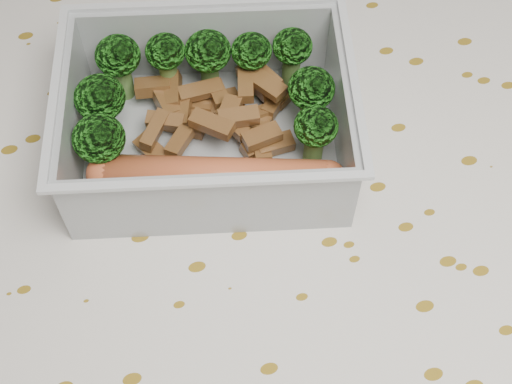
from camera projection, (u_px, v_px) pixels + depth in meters
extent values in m
cube|color=brown|center=(239.00, 231.00, 0.42)|extent=(1.40, 0.90, 0.04)
cube|color=silver|center=(238.00, 211.00, 0.40)|extent=(1.46, 0.96, 0.01)
cube|color=silver|center=(211.00, 145.00, 0.42)|extent=(0.17, 0.15, 0.00)
cube|color=silver|center=(206.00, 42.00, 0.43)|extent=(0.15, 0.04, 0.05)
cube|color=silver|center=(210.00, 204.00, 0.37)|extent=(0.15, 0.04, 0.05)
cube|color=silver|center=(341.00, 111.00, 0.40)|extent=(0.03, 0.11, 0.05)
cube|color=silver|center=(73.00, 122.00, 0.40)|extent=(0.03, 0.11, 0.05)
cube|color=silver|center=(203.00, 4.00, 0.41)|extent=(0.16, 0.04, 0.00)
cube|color=silver|center=(207.00, 182.00, 0.34)|extent=(0.16, 0.04, 0.00)
cube|color=silver|center=(354.00, 79.00, 0.38)|extent=(0.03, 0.12, 0.00)
cube|color=silver|center=(54.00, 91.00, 0.37)|extent=(0.03, 0.12, 0.00)
cylinder|color=#608C3F|center=(124.00, 80.00, 0.43)|extent=(0.01, 0.01, 0.02)
ellipsoid|color=#2A8E1F|center=(118.00, 55.00, 0.41)|extent=(0.03, 0.03, 0.02)
cylinder|color=#608C3F|center=(169.00, 76.00, 0.43)|extent=(0.01, 0.01, 0.03)
ellipsoid|color=#2A8E1F|center=(165.00, 51.00, 0.41)|extent=(0.02, 0.02, 0.02)
cylinder|color=#608C3F|center=(210.00, 76.00, 0.43)|extent=(0.01, 0.01, 0.02)
ellipsoid|color=#2A8E1F|center=(208.00, 51.00, 0.41)|extent=(0.03, 0.03, 0.02)
cylinder|color=#608C3F|center=(252.00, 76.00, 0.43)|extent=(0.01, 0.01, 0.03)
ellipsoid|color=#2A8E1F|center=(251.00, 51.00, 0.41)|extent=(0.02, 0.02, 0.02)
cylinder|color=#608C3F|center=(291.00, 71.00, 0.43)|extent=(0.01, 0.01, 0.03)
ellipsoid|color=#2A8E1F|center=(293.00, 46.00, 0.41)|extent=(0.02, 0.02, 0.02)
cylinder|color=#608C3F|center=(107.00, 122.00, 0.41)|extent=(0.01, 0.01, 0.02)
ellipsoid|color=#2A8E1F|center=(100.00, 98.00, 0.39)|extent=(0.03, 0.03, 0.02)
cylinder|color=#608C3F|center=(309.00, 112.00, 0.42)|extent=(0.01, 0.01, 0.02)
ellipsoid|color=#2A8E1F|center=(311.00, 88.00, 0.40)|extent=(0.03, 0.03, 0.02)
cylinder|color=#608C3F|center=(106.00, 161.00, 0.40)|extent=(0.01, 0.01, 0.02)
ellipsoid|color=#2A8E1F|center=(99.00, 138.00, 0.38)|extent=(0.03, 0.03, 0.02)
cylinder|color=#608C3F|center=(313.00, 149.00, 0.40)|extent=(0.01, 0.01, 0.03)
ellipsoid|color=#2A8E1F|center=(316.00, 126.00, 0.38)|extent=(0.02, 0.02, 0.02)
cube|color=brown|center=(153.00, 151.00, 0.41)|extent=(0.02, 0.03, 0.01)
cube|color=brown|center=(274.00, 103.00, 0.43)|extent=(0.02, 0.02, 0.01)
cube|color=brown|center=(259.00, 145.00, 0.41)|extent=(0.02, 0.02, 0.01)
cube|color=brown|center=(244.00, 119.00, 0.42)|extent=(0.03, 0.01, 0.01)
cube|color=brown|center=(165.00, 101.00, 0.42)|extent=(0.02, 0.03, 0.01)
cube|color=brown|center=(153.00, 87.00, 0.42)|extent=(0.02, 0.01, 0.01)
cube|color=brown|center=(228.00, 116.00, 0.40)|extent=(0.02, 0.03, 0.01)
cube|color=brown|center=(219.00, 95.00, 0.42)|extent=(0.01, 0.02, 0.01)
cube|color=brown|center=(269.00, 112.00, 0.43)|extent=(0.02, 0.03, 0.01)
cube|color=brown|center=(172.00, 91.00, 0.42)|extent=(0.02, 0.03, 0.01)
cube|color=brown|center=(155.00, 130.00, 0.41)|extent=(0.02, 0.03, 0.01)
cube|color=brown|center=(181.00, 108.00, 0.42)|extent=(0.02, 0.03, 0.01)
cube|color=brown|center=(246.00, 83.00, 0.41)|extent=(0.01, 0.03, 0.01)
cube|color=brown|center=(244.00, 122.00, 0.42)|extent=(0.03, 0.01, 0.01)
cube|color=brown|center=(212.00, 124.00, 0.40)|extent=(0.03, 0.02, 0.01)
cube|color=brown|center=(200.00, 91.00, 0.42)|extent=(0.03, 0.01, 0.01)
cube|color=brown|center=(232.00, 124.00, 0.41)|extent=(0.02, 0.02, 0.01)
cube|color=brown|center=(269.00, 92.00, 0.43)|extent=(0.02, 0.03, 0.01)
cube|color=brown|center=(190.00, 113.00, 0.42)|extent=(0.02, 0.03, 0.01)
cube|color=brown|center=(266.00, 84.00, 0.41)|extent=(0.02, 0.03, 0.01)
cube|color=brown|center=(266.00, 75.00, 0.42)|extent=(0.02, 0.03, 0.01)
cube|color=brown|center=(262.00, 136.00, 0.40)|extent=(0.02, 0.01, 0.01)
cube|color=brown|center=(179.00, 142.00, 0.40)|extent=(0.02, 0.02, 0.01)
cube|color=brown|center=(201.00, 109.00, 0.43)|extent=(0.03, 0.02, 0.01)
cube|color=brown|center=(185.00, 126.00, 0.42)|extent=(0.03, 0.02, 0.01)
cube|color=brown|center=(239.00, 117.00, 0.40)|extent=(0.02, 0.01, 0.01)
cube|color=brown|center=(194.00, 105.00, 0.43)|extent=(0.03, 0.02, 0.01)
cube|color=brown|center=(275.00, 145.00, 0.41)|extent=(0.02, 0.01, 0.01)
cube|color=brown|center=(234.00, 106.00, 0.43)|extent=(0.01, 0.02, 0.01)
cube|color=brown|center=(255.00, 81.00, 0.43)|extent=(0.02, 0.03, 0.01)
cube|color=brown|center=(259.00, 143.00, 0.41)|extent=(0.01, 0.03, 0.01)
cube|color=brown|center=(165.00, 121.00, 0.41)|extent=(0.02, 0.02, 0.01)
cylinder|color=#CD5D33|center=(217.00, 177.00, 0.39)|extent=(0.12, 0.06, 0.02)
sphere|color=#CD5D33|center=(327.00, 180.00, 0.39)|extent=(0.02, 0.02, 0.02)
sphere|color=#CD5D33|center=(107.00, 174.00, 0.39)|extent=(0.02, 0.02, 0.02)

